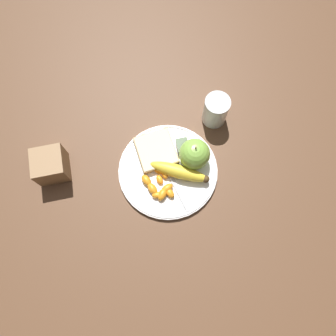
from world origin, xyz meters
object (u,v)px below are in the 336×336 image
banana (180,172)px  fork (169,173)px  juice_glass (215,111)px  bread_slice (156,151)px  plate (168,171)px  condiment_caddy (51,165)px  jam_packet (182,146)px  apple (194,154)px

banana → fork: bearing=75.5°
juice_glass → bread_slice: juice_glass is taller
plate → bread_slice: bearing=19.9°
condiment_caddy → bread_slice: bearing=-92.0°
plate → bread_slice: 0.06m
bread_slice → fork: 0.07m
jam_packet → condiment_caddy: 0.35m
plate → fork: size_ratio=1.37×
jam_packet → banana: bearing=161.9°
plate → banana: bearing=-120.2°
fork → jam_packet: size_ratio=4.97×
apple → banana: apple is taller
juice_glass → banana: juice_glass is taller
juice_glass → bread_slice: bearing=112.2°
plate → condiment_caddy: (0.07, 0.30, 0.03)m
fork → jam_packet: (0.07, -0.05, 0.01)m
plate → apple: apple is taller
apple → jam_packet: bearing=28.6°
apple → jam_packet: size_ratio=2.32×
fork → condiment_caddy: condiment_caddy is taller
fork → apple: bearing=-85.4°
condiment_caddy → jam_packet: bearing=-91.7°
plate → fork: bearing=-174.7°
plate → jam_packet: (0.06, -0.05, 0.01)m
plate → bread_slice: bread_slice is taller
bread_slice → condiment_caddy: condiment_caddy is taller
bread_slice → fork: bread_slice is taller
banana → fork: size_ratio=0.81×
banana → fork: banana is taller
bread_slice → jam_packet: (-0.00, -0.07, -0.00)m
juice_glass → banana: (-0.15, 0.13, -0.01)m
plate → apple: size_ratio=2.94×
banana → bread_slice: size_ratio=1.36×
apple → bread_slice: (0.04, 0.10, -0.03)m
banana → fork: (0.01, 0.03, -0.02)m
apple → banana: (-0.03, 0.05, -0.02)m
juice_glass → fork: 0.22m
apple → fork: apple is taller
bread_slice → fork: size_ratio=0.59×
fork → jam_packet: jam_packet is taller
apple → jam_packet: 0.06m
banana → plate: bearing=59.8°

